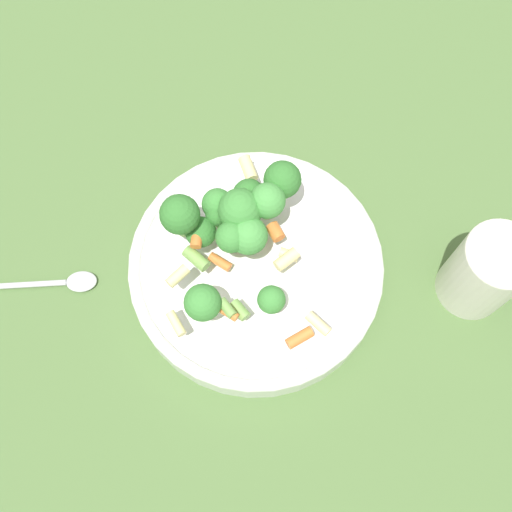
# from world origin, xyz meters

# --- Properties ---
(ground_plane) EXTENTS (3.00, 3.00, 0.00)m
(ground_plane) POSITION_xyz_m (0.00, 0.00, 0.00)
(ground_plane) COLOR #4C6B38
(bowl) EXTENTS (0.29, 0.29, 0.05)m
(bowl) POSITION_xyz_m (0.00, 0.00, 0.02)
(bowl) COLOR white
(bowl) RESTS_ON ground_plane
(pasta_salad) EXTENTS (0.20, 0.23, 0.08)m
(pasta_salad) POSITION_xyz_m (0.03, -0.02, 0.09)
(pasta_salad) COLOR #8CB766
(pasta_salad) RESTS_ON bowl
(cup) EXTENTS (0.08, 0.08, 0.11)m
(cup) POSITION_xyz_m (-0.25, -0.05, 0.06)
(cup) COLOR silver
(cup) RESTS_ON ground_plane
(spoon) EXTENTS (0.17, 0.07, 0.01)m
(spoon) POSITION_xyz_m (0.23, 0.07, 0.01)
(spoon) COLOR silver
(spoon) RESTS_ON ground_plane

